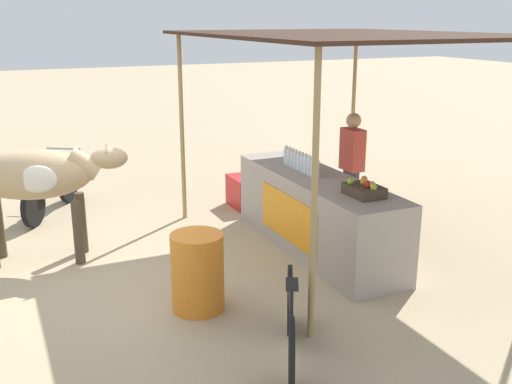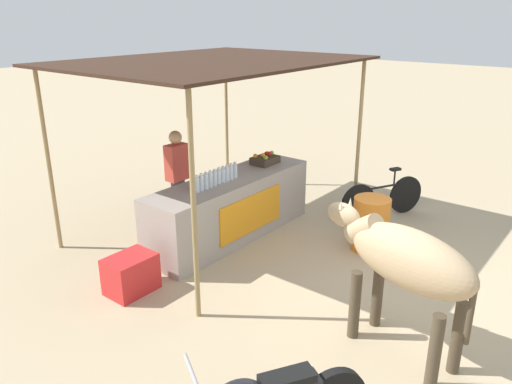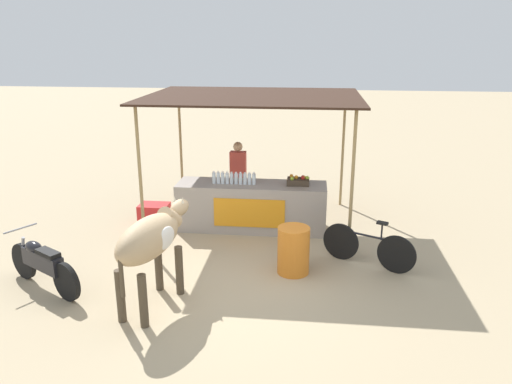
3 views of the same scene
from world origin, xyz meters
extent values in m
plane|color=tan|center=(0.00, 0.00, 0.00)|extent=(60.00, 60.00, 0.00)
cube|color=#9E9389|center=(0.00, 2.20, 0.48)|extent=(3.00, 0.80, 0.96)
cube|color=orange|center=(0.00, 1.79, 0.48)|extent=(1.40, 0.02, 0.58)
cube|color=#382319|center=(0.00, 2.50, 2.66)|extent=(4.20, 3.20, 0.04)
cylinder|color=#997F51|center=(-1.89, 1.06, 1.33)|extent=(0.06, 0.06, 2.66)
cylinder|color=#997F51|center=(1.89, 1.06, 1.33)|extent=(0.06, 0.06, 2.66)
cylinder|color=#997F51|center=(-1.89, 3.94, 1.33)|extent=(0.06, 0.06, 2.66)
cylinder|color=silver|center=(-0.76, 2.15, 1.07)|extent=(0.07, 0.07, 0.22)
cylinder|color=white|center=(-0.76, 2.15, 1.19)|extent=(0.04, 0.04, 0.03)
cylinder|color=silver|center=(-0.67, 2.15, 1.07)|extent=(0.07, 0.07, 0.22)
cylinder|color=white|center=(-0.67, 2.15, 1.19)|extent=(0.04, 0.04, 0.03)
cylinder|color=silver|center=(-0.57, 2.15, 1.07)|extent=(0.07, 0.07, 0.22)
cylinder|color=white|center=(-0.57, 2.15, 1.19)|extent=(0.04, 0.04, 0.03)
cylinder|color=silver|center=(-0.48, 2.15, 1.07)|extent=(0.07, 0.07, 0.22)
cylinder|color=white|center=(-0.48, 2.15, 1.19)|extent=(0.04, 0.04, 0.03)
cylinder|color=silver|center=(-0.39, 2.15, 1.07)|extent=(0.07, 0.07, 0.22)
cylinder|color=white|center=(-0.39, 2.15, 1.19)|extent=(0.04, 0.04, 0.03)
cylinder|color=silver|center=(-0.30, 2.15, 1.07)|extent=(0.07, 0.07, 0.22)
cylinder|color=white|center=(-0.30, 2.15, 1.19)|extent=(0.04, 0.04, 0.03)
cylinder|color=silver|center=(-0.21, 2.15, 1.07)|extent=(0.07, 0.07, 0.22)
cylinder|color=white|center=(-0.21, 2.15, 1.19)|extent=(0.04, 0.04, 0.03)
cylinder|color=silver|center=(-0.12, 2.15, 1.07)|extent=(0.07, 0.07, 0.22)
cylinder|color=white|center=(-0.12, 2.15, 1.19)|extent=(0.04, 0.04, 0.03)
cylinder|color=silver|center=(-0.03, 2.15, 1.07)|extent=(0.07, 0.07, 0.22)
cylinder|color=white|center=(-0.03, 2.15, 1.19)|extent=(0.04, 0.04, 0.03)
cylinder|color=silver|center=(0.06, 2.15, 1.07)|extent=(0.07, 0.07, 0.22)
cylinder|color=white|center=(0.06, 2.15, 1.19)|extent=(0.04, 0.04, 0.03)
cube|color=#3F3326|center=(0.93, 2.25, 1.02)|extent=(0.44, 0.32, 0.12)
sphere|color=#B21E19|center=(1.02, 2.29, 1.11)|extent=(0.08, 0.08, 0.08)
sphere|color=orange|center=(1.04, 2.27, 1.11)|extent=(0.08, 0.08, 0.08)
sphere|color=orange|center=(0.89, 2.26, 1.11)|extent=(0.08, 0.08, 0.08)
sphere|color=#8CB22D|center=(0.81, 2.15, 1.11)|extent=(0.08, 0.08, 0.08)
sphere|color=orange|center=(0.79, 2.34, 1.11)|extent=(0.08, 0.08, 0.08)
sphere|color=#8CB22D|center=(1.11, 2.25, 1.11)|extent=(0.08, 0.08, 0.08)
sphere|color=#B21E19|center=(1.02, 2.23, 1.11)|extent=(0.08, 0.08, 0.08)
cylinder|color=#383842|center=(-0.38, 2.95, 0.44)|extent=(0.22, 0.22, 0.88)
cube|color=#BF3F33|center=(-0.38, 2.95, 1.16)|extent=(0.34, 0.20, 0.56)
sphere|color=tan|center=(-0.38, 2.95, 1.55)|extent=(0.20, 0.20, 0.20)
cube|color=red|center=(-2.02, 2.10, 0.24)|extent=(0.60, 0.44, 0.48)
cylinder|color=orange|center=(0.93, 0.29, 0.40)|extent=(0.53, 0.53, 0.80)
ellipsoid|color=tan|center=(-1.07, -1.05, 1.08)|extent=(0.86, 1.49, 0.60)
cylinder|color=#493D2C|center=(-1.12, -0.53, 0.39)|extent=(0.12, 0.12, 0.78)
cylinder|color=#493D2C|center=(-0.77, -0.62, 0.39)|extent=(0.12, 0.12, 0.78)
cylinder|color=tan|center=(-0.92, -0.47, 1.19)|extent=(0.35, 0.50, 0.41)
ellipsoid|color=tan|center=(-0.84, -0.18, 1.25)|extent=(0.33, 0.48, 0.26)
cone|color=beige|center=(-0.92, -0.18, 1.39)|extent=(0.05, 0.05, 0.10)
cone|color=beige|center=(-0.78, -0.22, 1.39)|extent=(0.05, 0.05, 0.10)
ellipsoid|color=silver|center=(-0.83, -1.01, 1.08)|extent=(0.21, 0.45, 0.32)
cylinder|color=black|center=(-3.43, -0.39, 0.30)|extent=(0.56, 0.38, 0.60)
cylinder|color=black|center=(-2.40, -1.00, 0.30)|extent=(0.56, 0.38, 0.60)
cube|color=black|center=(-2.91, -0.69, 0.48)|extent=(0.87, 0.61, 0.28)
ellipsoid|color=black|center=(-3.10, -0.58, 0.64)|extent=(0.41, 0.36, 0.20)
cube|color=black|center=(-2.76, -0.79, 0.64)|extent=(0.47, 0.38, 0.10)
cylinder|color=#99999E|center=(-3.38, -0.41, 0.88)|extent=(0.31, 0.49, 0.03)
cylinder|color=#99999E|center=(-3.41, -0.40, 0.50)|extent=(0.20, 0.15, 0.49)
cylinder|color=black|center=(1.74, 0.92, 0.33)|extent=(0.61, 0.33, 0.66)
cylinder|color=black|center=(2.63, 0.47, 0.33)|extent=(0.61, 0.33, 0.66)
cylinder|color=black|center=(2.19, 0.69, 0.55)|extent=(0.78, 0.42, 0.04)
cylinder|color=black|center=(2.38, 0.59, 0.67)|extent=(0.03, 0.03, 0.28)
cube|color=black|center=(2.38, 0.59, 0.83)|extent=(0.21, 0.17, 0.04)
camera|label=1|loc=(6.21, -1.46, 2.87)|focal=42.00mm
camera|label=2|loc=(-5.37, -2.54, 3.32)|focal=35.00mm
camera|label=3|loc=(1.15, -7.32, 3.81)|focal=35.00mm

